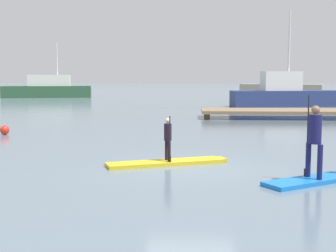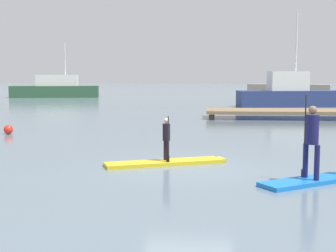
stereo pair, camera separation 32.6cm
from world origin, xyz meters
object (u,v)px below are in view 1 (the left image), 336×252
(paddler_adult, at_px, (315,137))
(fishing_boat_green_midground, at_px, (284,94))
(paddleboard_near, at_px, (168,162))
(paddler_child_solo, at_px, (168,137))
(motor_boat_small_navy, at_px, (281,88))
(paddleboard_far, at_px, (323,179))
(fishing_boat_white_large, at_px, (48,89))
(mooring_buoy_far, at_px, (5,130))

(paddler_adult, relative_size, fishing_boat_green_midground, 0.22)
(paddleboard_near, height_order, paddler_adult, paddler_adult)
(paddleboard_near, xyz_separation_m, paddler_child_solo, (0.01, -0.01, 0.73))
(paddleboard_near, distance_m, motor_boat_small_navy, 40.59)
(paddler_child_solo, height_order, paddler_adult, paddler_adult)
(paddleboard_far, xyz_separation_m, motor_boat_small_navy, (6.43, 41.16, 1.03))
(paddleboard_near, relative_size, paddleboard_far, 1.12)
(fishing_boat_white_large, bearing_deg, motor_boat_small_navy, 2.75)
(paddleboard_near, bearing_deg, fishing_boat_green_midground, 72.38)
(paddleboard_near, height_order, motor_boat_small_navy, motor_boat_small_navy)
(paddler_adult, xyz_separation_m, fishing_boat_white_large, (-18.76, 40.10, -0.14))
(fishing_boat_white_large, xyz_separation_m, fishing_boat_green_midground, (23.05, -13.39, 0.04))
(paddleboard_far, height_order, paddler_adult, paddler_adult)
(paddleboard_far, height_order, motor_boat_small_navy, motor_boat_small_navy)
(paddler_adult, distance_m, mooring_buoy_far, 13.61)
(paddleboard_near, bearing_deg, paddler_adult, -30.18)
(motor_boat_small_navy, bearing_deg, paddler_child_solo, -104.58)
(fishing_boat_green_midground, bearing_deg, paddleboard_far, -98.64)
(mooring_buoy_far, bearing_deg, paddler_adult, -37.73)
(paddler_adult, bearing_deg, mooring_buoy_far, 142.27)
(paddleboard_near, xyz_separation_m, paddler_adult, (3.54, -2.06, 1.03))
(paddleboard_near, distance_m, fishing_boat_white_large, 40.99)
(paddler_adult, height_order, fishing_boat_green_midground, fishing_boat_green_midground)
(paddler_child_solo, xyz_separation_m, mooring_buoy_far, (-7.22, 6.26, -0.59))
(motor_boat_small_navy, height_order, mooring_buoy_far, motor_boat_small_navy)
(fishing_boat_green_midground, bearing_deg, paddler_child_solo, -107.59)
(paddler_child_solo, relative_size, fishing_boat_green_midground, 0.15)
(paddler_adult, height_order, motor_boat_small_navy, motor_boat_small_navy)
(paddleboard_far, relative_size, fishing_boat_white_large, 0.32)
(fishing_boat_white_large, relative_size, fishing_boat_green_midground, 1.12)
(fishing_boat_white_large, bearing_deg, mooring_buoy_far, -75.85)
(paddler_child_solo, xyz_separation_m, motor_boat_small_navy, (10.22, 39.27, 0.30))
(paddler_adult, bearing_deg, fishing_boat_green_midground, 80.86)
(fishing_boat_white_large, distance_m, mooring_buoy_far, 32.80)
(paddleboard_near, xyz_separation_m, fishing_boat_green_midground, (7.83, 24.65, 0.93))
(paddler_child_solo, bearing_deg, paddleboard_near, 149.63)
(fishing_boat_white_large, height_order, mooring_buoy_far, fishing_boat_white_large)
(paddler_adult, height_order, fishing_boat_white_large, fishing_boat_white_large)
(paddleboard_far, xyz_separation_m, mooring_buoy_far, (-11.00, 8.15, 0.15))
(motor_boat_small_navy, bearing_deg, paddleboard_far, -98.88)
(paddler_child_solo, bearing_deg, fishing_boat_green_midground, 72.41)
(paddler_adult, bearing_deg, paddler_child_solo, 149.82)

